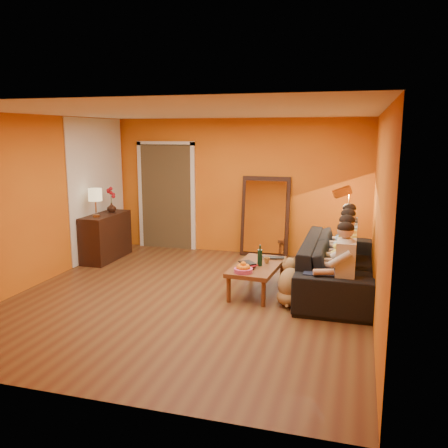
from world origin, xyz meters
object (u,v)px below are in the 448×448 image
(sofa, at_px, (338,265))
(person_mid_right, at_px, (348,249))
(floor_lamp, at_px, (348,232))
(dog, at_px, (291,281))
(person_mid_left, at_px, (347,258))
(person_far_right, at_px, (349,241))
(sideboard, at_px, (106,237))
(coffee_table, at_px, (257,278))
(table_lamp, at_px, (96,203))
(wine_bottle, at_px, (260,255))
(person_far_left, at_px, (345,269))
(laptop, at_px, (273,259))
(mirror_frame, at_px, (265,217))
(tumbler, at_px, (267,260))
(vase, at_px, (112,207))

(sofa, xyz_separation_m, person_mid_right, (0.13, 0.10, 0.22))
(floor_lamp, xyz_separation_m, dog, (-0.69, -1.64, -0.39))
(person_mid_left, bearing_deg, person_mid_right, 90.00)
(person_mid_left, relative_size, person_far_right, 1.00)
(sideboard, relative_size, coffee_table, 0.97)
(table_lamp, xyz_separation_m, sofa, (4.24, -0.31, -0.72))
(coffee_table, relative_size, person_mid_right, 1.00)
(table_lamp, bearing_deg, person_mid_left, -9.87)
(person_far_right, relative_size, wine_bottle, 3.94)
(table_lamp, distance_m, dog, 3.89)
(person_far_right, xyz_separation_m, wine_bottle, (-1.22, -1.15, -0.03))
(person_far_left, bearing_deg, table_lamp, 163.31)
(person_far_right, relative_size, laptop, 3.61)
(dog, bearing_deg, wine_bottle, 140.93)
(mirror_frame, height_order, wine_bottle, mirror_frame)
(floor_lamp, xyz_separation_m, person_mid_right, (0.03, -0.74, -0.11))
(sofa, bearing_deg, wine_bottle, 114.51)
(person_far_right, relative_size, tumbler, 12.76)
(vase, bearing_deg, tumbler, -20.24)
(dog, bearing_deg, person_far_left, -22.41)
(coffee_table, relative_size, person_far_left, 1.00)
(wine_bottle, relative_size, vase, 1.76)
(sideboard, relative_size, person_far_left, 0.97)
(person_far_left, xyz_separation_m, person_far_right, (0.00, 1.65, 0.00))
(sideboard, distance_m, coffee_table, 3.28)
(mirror_frame, distance_m, person_far_left, 3.12)
(table_lamp, bearing_deg, vase, 90.00)
(table_lamp, xyz_separation_m, vase, (0.00, 0.55, -0.17))
(person_far_left, height_order, tumbler, person_far_left)
(tumbler, distance_m, laptop, 0.24)
(table_lamp, height_order, tumbler, table_lamp)
(person_mid_left, height_order, vase, person_mid_left)
(tumbler, bearing_deg, laptop, 75.38)
(mirror_frame, height_order, person_far_left, mirror_frame)
(person_far_right, bearing_deg, dog, -116.43)
(tumbler, bearing_deg, table_lamp, 168.80)
(wine_bottle, distance_m, laptop, 0.44)
(coffee_table, xyz_separation_m, person_mid_left, (1.27, -0.00, 0.40))
(person_far_left, distance_m, person_mid_right, 1.10)
(tumbler, bearing_deg, person_far_left, -30.34)
(floor_lamp, height_order, person_far_left, floor_lamp)
(table_lamp, bearing_deg, sofa, -4.19)
(mirror_frame, distance_m, vase, 2.92)
(table_lamp, distance_m, laptop, 3.37)
(wine_bottle, xyz_separation_m, tumbler, (0.07, 0.17, -0.11))
(sideboard, xyz_separation_m, wine_bottle, (3.15, -1.11, 0.15))
(table_lamp, distance_m, sofa, 4.31)
(tumbler, bearing_deg, mirror_frame, 102.03)
(person_far_left, relative_size, laptop, 3.61)
(sideboard, bearing_deg, laptop, -12.17)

